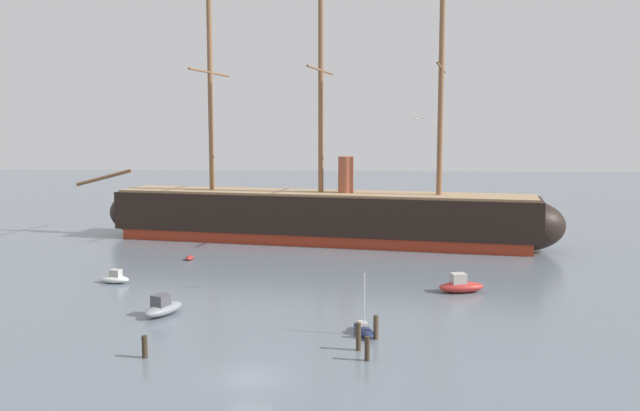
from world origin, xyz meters
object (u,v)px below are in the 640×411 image
at_px(mooring_piling_right_pair, 358,337).
at_px(motorboat_mid_left, 114,278).
at_px(motorboat_distant_centre, 324,224).
at_px(mooring_piling_left_pair, 367,349).
at_px(motorboat_foreground_left, 163,308).
at_px(mooring_piling_nearest, 376,327).
at_px(sailboat_foreground_right, 363,329).
at_px(motorboat_far_left, 136,229).
at_px(dinghy_alongside_bow, 190,258).
at_px(seagull_in_flight, 418,119).
at_px(tall_ship, 321,216).
at_px(motorboat_mid_right, 461,286).
at_px(mooring_piling_midwater, 145,347).
at_px(sailboat_far_right, 533,241).

bearing_deg(mooring_piling_right_pair, motorboat_mid_left, 142.56).
height_order(motorboat_distant_centre, mooring_piling_left_pair, motorboat_distant_centre).
distance_m(motorboat_foreground_left, mooring_piling_nearest, 18.29).
xyz_separation_m(motorboat_foreground_left, sailboat_foreground_right, (16.61, -4.12, -0.23)).
height_order(motorboat_far_left, mooring_piling_nearest, mooring_piling_nearest).
bearing_deg(motorboat_mid_left, mooring_piling_nearest, -32.07).
relative_size(dinghy_alongside_bow, motorboat_far_left, 0.54).
distance_m(dinghy_alongside_bow, seagull_in_flight, 34.10).
relative_size(sailboat_foreground_right, motorboat_distant_centre, 1.08).
xyz_separation_m(tall_ship, seagull_in_flight, (10.56, -29.89, 12.65)).
bearing_deg(motorboat_far_left, mooring_piling_nearest, -54.06).
distance_m(motorboat_mid_right, mooring_piling_left_pair, 21.35).
bearing_deg(mooring_piling_nearest, motorboat_mid_left, 147.93).
bearing_deg(motorboat_mid_left, mooring_piling_midwater, -64.43).
bearing_deg(tall_ship, mooring_piling_left_pair, -82.37).
bearing_deg(motorboat_far_left, mooring_piling_right_pair, -56.50).
relative_size(dinghy_alongside_bow, sailboat_far_right, 0.49).
xyz_separation_m(sailboat_far_right, mooring_piling_midwater, (-37.08, -47.30, 0.41)).
distance_m(motorboat_mid_right, sailboat_far_right, 30.45).
xyz_separation_m(sailboat_foreground_right, sailboat_far_right, (22.36, 41.09, -0.04)).
bearing_deg(mooring_piling_midwater, mooring_piling_nearest, 18.30).
distance_m(mooring_piling_nearest, mooring_piling_midwater, 16.49).
distance_m(sailboat_foreground_right, motorboat_mid_left, 29.22).
relative_size(motorboat_foreground_left, motorboat_far_left, 1.18).
distance_m(motorboat_mid_left, mooring_piling_midwater, 23.73).
xyz_separation_m(mooring_piling_left_pair, mooring_piling_midwater, (-15.00, -0.45, -0.06)).
bearing_deg(mooring_piling_left_pair, motorboat_distant_centre, 96.35).
xyz_separation_m(sailboat_far_right, seagull_in_flight, (-17.75, -30.18, 15.89)).
bearing_deg(mooring_piling_left_pair, seagull_in_flight, 75.44).
relative_size(motorboat_foreground_left, mooring_piling_right_pair, 2.32).
height_order(sailboat_far_right, mooring_piling_midwater, sailboat_far_right).
xyz_separation_m(mooring_piling_midwater, seagull_in_flight, (19.33, 17.12, 15.48)).
height_order(motorboat_mid_right, mooring_piling_left_pair, motorboat_mid_right).
bearing_deg(motorboat_distant_centre, motorboat_far_left, -165.47).
distance_m(tall_ship, motorboat_far_left, 28.38).
bearing_deg(mooring_piling_nearest, motorboat_far_left, 125.94).
bearing_deg(sailboat_far_right, dinghy_alongside_bow, -162.41).
height_order(dinghy_alongside_bow, mooring_piling_midwater, mooring_piling_midwater).
xyz_separation_m(motorboat_foreground_left, motorboat_mid_left, (-8.35, 11.07, -0.14)).
bearing_deg(mooring_piling_right_pair, motorboat_foreground_left, 154.41).
relative_size(motorboat_foreground_left, mooring_piling_midwater, 2.98).
bearing_deg(motorboat_distant_centre, sailboat_far_right, -23.58).
bearing_deg(mooring_piling_nearest, sailboat_foreground_right, 131.90).
bearing_deg(motorboat_foreground_left, motorboat_mid_right, 20.36).
height_order(motorboat_mid_right, motorboat_distant_centre, motorboat_mid_right).
xyz_separation_m(motorboat_far_left, mooring_piling_midwater, (18.85, -52.77, 0.20)).
xyz_separation_m(motorboat_mid_left, seagull_in_flight, (29.57, -4.28, 15.76)).
xyz_separation_m(mooring_piling_nearest, mooring_piling_right_pair, (-1.25, -2.64, 0.09)).
xyz_separation_m(mooring_piling_right_pair, seagull_in_flight, (4.93, 14.59, 15.26)).
relative_size(motorboat_mid_right, dinghy_alongside_bow, 2.22).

